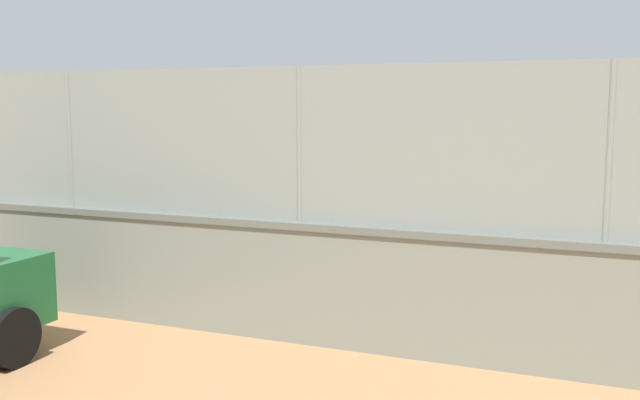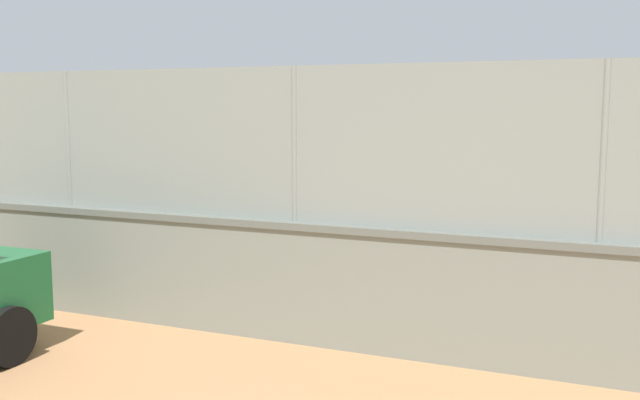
% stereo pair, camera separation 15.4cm
% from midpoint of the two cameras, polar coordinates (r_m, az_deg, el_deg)
% --- Properties ---
extents(ground_plane, '(260.00, 260.00, 0.00)m').
position_cam_midpoint_polar(ground_plane, '(21.20, 9.21, 0.18)').
color(ground_plane, tan).
extents(perimeter_wall, '(22.56, 0.83, 1.37)m').
position_cam_midpoint_polar(perimeter_wall, '(8.93, -11.43, -5.32)').
color(perimeter_wall, gray).
rests_on(perimeter_wall, ground_plane).
extents(fence_panel_on_wall, '(22.17, 0.56, 1.70)m').
position_cam_midpoint_polar(fence_panel_on_wall, '(8.72, -11.68, 4.52)').
color(fence_panel_on_wall, gray).
rests_on(fence_panel_on_wall, perimeter_wall).
extents(player_near_wall_returning, '(1.09, 0.69, 1.61)m').
position_cam_midpoint_polar(player_near_wall_returning, '(15.10, 5.46, 0.96)').
color(player_near_wall_returning, '#591919').
rests_on(player_near_wall_returning, ground_plane).
extents(player_baseline_waiting, '(0.73, 1.21, 1.56)m').
position_cam_midpoint_polar(player_baseline_waiting, '(12.54, -0.08, -0.47)').
color(player_baseline_waiting, '#591919').
rests_on(player_baseline_waiting, ground_plane).
extents(sports_ball, '(0.10, 0.10, 0.10)m').
position_cam_midpoint_polar(sports_ball, '(12.85, 3.55, -0.27)').
color(sports_ball, '#3399D8').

